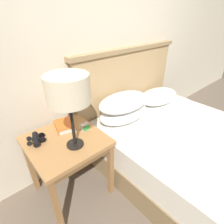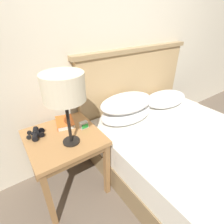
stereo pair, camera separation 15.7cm
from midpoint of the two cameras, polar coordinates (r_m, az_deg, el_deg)
ground_plane at (r=1.90m, az=12.98°, el=-23.47°), size 20.00×20.00×0.00m
wall_back at (r=1.81m, az=-7.59°, el=23.33°), size 8.00×0.06×2.60m
nightstand at (r=1.53m, az=-17.52°, el=-11.00°), size 0.58×0.58×0.62m
bed at (r=1.93m, az=19.91°, el=-10.77°), size 1.52×1.88×1.17m
table_lamp at (r=1.17m, az=-17.97°, el=6.59°), size 0.29×0.29×0.55m
book_on_nightstand at (r=1.61m, az=-18.08°, el=-4.24°), size 0.19×0.24×0.04m
binoculars_pair at (r=1.53m, az=-26.37°, el=-8.06°), size 0.15×0.16×0.05m
alarm_clock at (r=1.52m, az=-11.75°, el=-4.87°), size 0.07×0.05×0.06m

